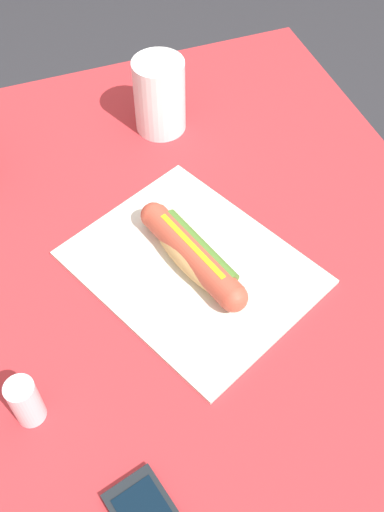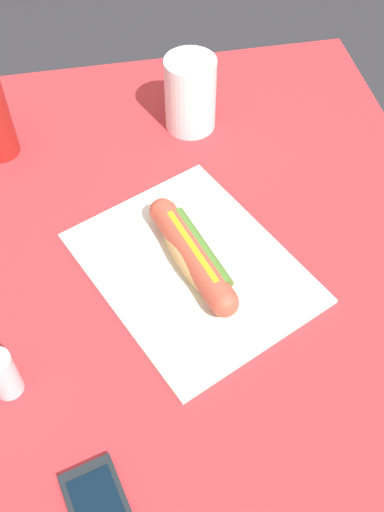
{
  "view_description": "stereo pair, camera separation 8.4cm",
  "coord_description": "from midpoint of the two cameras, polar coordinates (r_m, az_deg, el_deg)",
  "views": [
    {
      "loc": [
        0.45,
        -0.15,
        1.44
      ],
      "look_at": [
        -0.03,
        0.03,
        0.78
      ],
      "focal_mm": 41.86,
      "sensor_mm": 36.0,
      "label": 1
    },
    {
      "loc": [
        0.47,
        -0.07,
        1.44
      ],
      "look_at": [
        -0.03,
        0.03,
        0.78
      ],
      "focal_mm": 41.86,
      "sensor_mm": 36.0,
      "label": 2
    }
  ],
  "objects": [
    {
      "name": "paper_wrapper",
      "position": [
        0.86,
        -2.79,
        -1.28
      ],
      "size": [
        0.41,
        0.38,
        0.01
      ],
      "primitive_type": "cube",
      "rotation": [
        0.0,
        0.0,
        0.43
      ],
      "color": "silver",
      "rests_on": "dining_table"
    },
    {
      "name": "ground_plane",
      "position": [
        1.52,
        -2.28,
        -19.61
      ],
      "size": [
        6.0,
        6.0,
        0.0
      ],
      "primitive_type": "plane",
      "color": "#2D2D33",
      "rests_on": "ground"
    },
    {
      "name": "salt_shaker",
      "position": [
        0.76,
        -18.8,
        -13.26
      ],
      "size": [
        0.04,
        0.04,
        0.07
      ],
      "primitive_type": "cylinder",
      "color": "silver",
      "rests_on": "dining_table"
    },
    {
      "name": "dining_table",
      "position": [
        0.96,
        -3.44,
        -8.22
      ],
      "size": [
        1.11,
        0.87,
        0.75
      ],
      "color": "brown",
      "rests_on": "ground"
    },
    {
      "name": "drinking_cup",
      "position": [
        1.04,
        -5.5,
        14.87
      ],
      "size": [
        0.09,
        0.09,
        0.13
      ],
      "primitive_type": "cylinder",
      "color": "white",
      "rests_on": "dining_table"
    },
    {
      "name": "hot_dog",
      "position": [
        0.84,
        -2.81,
        -0.06
      ],
      "size": [
        0.22,
        0.1,
        0.05
      ],
      "color": "tan",
      "rests_on": "paper_wrapper"
    }
  ]
}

